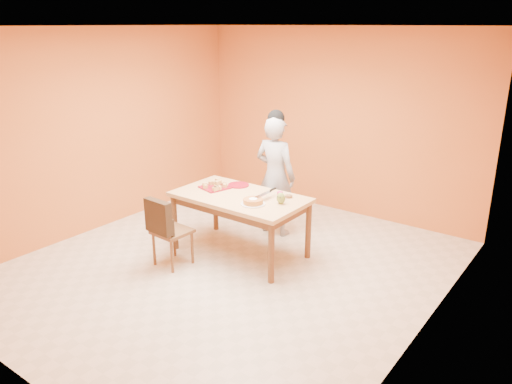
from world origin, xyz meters
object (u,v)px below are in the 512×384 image
Objects in this scene: dining_table at (240,203)px; person at (275,176)px; dining_chair at (171,230)px; red_dinner_plate at (238,185)px; pastry_platter at (215,187)px; egg_ornament at (281,198)px; magenta_glass at (280,196)px; sponge_cake at (253,201)px; checker_tin at (289,196)px.

person is at bearing 92.02° from dining_table.
dining_chair is 1.09m from red_dinner_plate.
person reaches higher than red_dinner_plate.
person is 5.21× the size of pastry_platter.
egg_ornament is at bearing 5.32° from dining_table.
red_dinner_plate is 2.79× the size of magenta_glass.
dining_table is 0.59m from egg_ornament.
pastry_platter is 0.77m from sponge_cake.
dining_chair is at bearing -121.53° from dining_table.
dining_table is 0.38m from sponge_cake.
person is at bearing 118.33° from egg_ornament.
magenta_glass is at bearing 63.84° from sponge_cake.
dining_table is 1.87× the size of dining_chair.
egg_ornament is (0.81, -0.24, 0.06)m from red_dinner_plate.
dining_chair reaches higher than sponge_cake.
magenta_glass is 0.14m from checker_tin.
person is 0.74m from checker_tin.
dining_chair is at bearing -135.89° from magenta_glass.
dining_chair is 3.16× the size of red_dinner_plate.
egg_ornament is at bearing -79.29° from checker_tin.
magenta_glass is (0.90, 0.13, 0.04)m from pastry_platter.
magenta_glass reaches higher than dining_chair.
dining_table is 18.37× the size of checker_tin.
pastry_platter is at bearing -124.19° from red_dinner_plate.
dining_chair is 1.62m from person.
red_dinner_plate is at bearing 153.67° from egg_ornament.
magenta_glass is (0.72, -0.13, 0.04)m from red_dinner_plate.
pastry_platter is at bearing 166.17° from sponge_cake.
dining_chair reaches higher than checker_tin.
red_dinner_plate is at bearing 141.99° from sponge_cake.
checker_tin reaches higher than red_dinner_plate.
sponge_cake is at bearing -114.12° from checker_tin.
red_dinner_plate is (-0.25, 0.29, 0.10)m from dining_table.
person reaches higher than dining_chair.
egg_ornament is 1.53× the size of checker_tin.
egg_ornament is 1.37× the size of magenta_glass.
dining_chair reaches higher than pastry_platter.
sponge_cake is at bearing -149.65° from egg_ornament.
red_dinner_plate reaches higher than dining_table.
magenta_glass is at bearing -9.85° from red_dinner_plate.
sponge_cake is (0.32, -0.16, 0.13)m from dining_table.
person reaches higher than egg_ornament.
red_dinner_plate is 0.72m from sponge_cake.
egg_ornament reaches higher than magenta_glass.
dining_chair is 1.34m from magenta_glass.
sponge_cake reaches higher than dining_table.
magenta_glass is (0.47, 0.16, 0.14)m from dining_table.
dining_chair reaches higher than red_dinner_plate.
sponge_cake is (0.74, -0.18, 0.03)m from pastry_platter.
sponge_cake is 0.49m from checker_tin.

